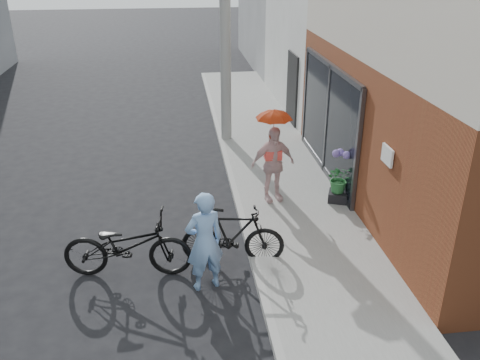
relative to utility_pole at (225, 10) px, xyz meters
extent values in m
plane|color=black|center=(-1.10, -6.00, -3.50)|extent=(80.00, 80.00, 0.00)
cube|color=gray|center=(1.00, -4.00, -3.44)|extent=(2.20, 24.00, 0.12)
cube|color=#9E9E99|center=(-0.16, -4.00, -3.44)|extent=(0.12, 24.00, 0.12)
cube|color=black|center=(2.06, -2.50, -2.14)|extent=(0.06, 3.80, 2.40)
cube|color=white|center=(2.06, -5.80, -1.68)|extent=(0.04, 0.40, 0.30)
cylinder|color=#9E9E99|center=(0.00, 0.00, 0.00)|extent=(0.28, 0.28, 7.00)
imported|color=#7CA7DD|center=(-1.01, -6.48, -2.67)|extent=(0.70, 0.56, 1.66)
imported|color=black|center=(-2.23, -5.98, -2.96)|extent=(2.14, 0.94, 1.09)
imported|color=black|center=(-0.50, -5.86, -2.98)|extent=(1.79, 0.74, 1.04)
imported|color=beige|center=(0.55, -3.83, -2.58)|extent=(1.00, 0.59, 1.59)
imported|color=#D54619|center=(0.55, -3.83, -1.48)|extent=(0.70, 0.70, 0.62)
cube|color=black|center=(1.90, -4.06, -3.28)|extent=(0.50, 0.50, 0.20)
imported|color=#2D7238|center=(1.90, -4.06, -2.88)|extent=(0.54, 0.46, 0.60)
camera|label=1|loc=(-1.32, -13.13, 1.43)|focal=38.00mm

